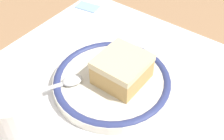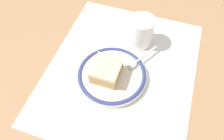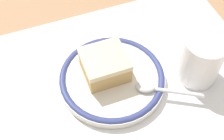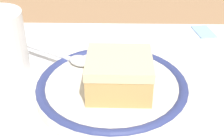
{
  "view_description": "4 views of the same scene",
  "coord_description": "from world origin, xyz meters",
  "px_view_note": "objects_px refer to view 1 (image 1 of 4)",
  "views": [
    {
      "loc": [
        0.23,
        0.21,
        0.36
      ],
      "look_at": [
        -0.03,
        0.02,
        0.04
      ],
      "focal_mm": 46.55,
      "sensor_mm": 36.0,
      "label": 1
    },
    {
      "loc": [
        -0.33,
        -0.08,
        0.51
      ],
      "look_at": [
        -0.03,
        0.02,
        0.04
      ],
      "focal_mm": 34.39,
      "sensor_mm": 36.0,
      "label": 2
    },
    {
      "loc": [
        -0.15,
        -0.28,
        0.47
      ],
      "look_at": [
        -0.03,
        0.02,
        0.04
      ],
      "focal_mm": 49.62,
      "sensor_mm": 36.0,
      "label": 3
    },
    {
      "loc": [
        -0.04,
        0.35,
        0.25
      ],
      "look_at": [
        -0.03,
        0.02,
        0.04
      ],
      "focal_mm": 51.21,
      "sensor_mm": 36.0,
      "label": 4
    }
  ],
  "objects_px": {
    "plate": "(112,81)",
    "spoon": "(61,84)",
    "cake_slice": "(122,69)",
    "sugar_packet": "(87,6)",
    "cup": "(19,119)"
  },
  "relations": [
    {
      "from": "spoon",
      "to": "sugar_packet",
      "type": "xyz_separation_m",
      "value": [
        -0.22,
        -0.13,
        -0.02
      ]
    },
    {
      "from": "plate",
      "to": "sugar_packet",
      "type": "bearing_deg",
      "value": -130.34
    },
    {
      "from": "plate",
      "to": "sugar_packet",
      "type": "relative_size",
      "value": 3.85
    },
    {
      "from": "plate",
      "to": "cup",
      "type": "height_order",
      "value": "cup"
    },
    {
      "from": "cup",
      "to": "sugar_packet",
      "type": "bearing_deg",
      "value": -154.71
    },
    {
      "from": "sugar_packet",
      "to": "spoon",
      "type": "bearing_deg",
      "value": 31.01
    },
    {
      "from": "spoon",
      "to": "plate",
      "type": "bearing_deg",
      "value": 138.12
    },
    {
      "from": "plate",
      "to": "sugar_packet",
      "type": "height_order",
      "value": "plate"
    },
    {
      "from": "plate",
      "to": "cake_slice",
      "type": "relative_size",
      "value": 2.5
    },
    {
      "from": "cup",
      "to": "sugar_packet",
      "type": "xyz_separation_m",
      "value": [
        -0.31,
        -0.15,
        -0.04
      ]
    },
    {
      "from": "cup",
      "to": "sugar_packet",
      "type": "height_order",
      "value": "cup"
    },
    {
      "from": "plate",
      "to": "spoon",
      "type": "relative_size",
      "value": 1.74
    },
    {
      "from": "cake_slice",
      "to": "spoon",
      "type": "xyz_separation_m",
      "value": [
        0.07,
        -0.07,
        -0.02
      ]
    },
    {
      "from": "cake_slice",
      "to": "sugar_packet",
      "type": "bearing_deg",
      "value": -126.86
    },
    {
      "from": "plate",
      "to": "cake_slice",
      "type": "distance_m",
      "value": 0.03
    }
  ]
}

